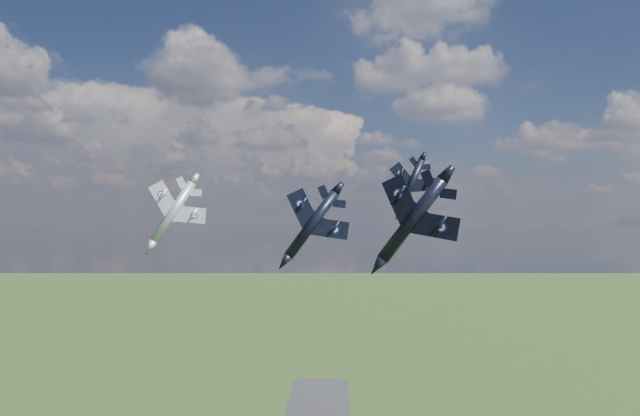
# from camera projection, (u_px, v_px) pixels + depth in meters

# --- Properties ---
(jet_lead_navy) EXTENTS (10.94, 14.87, 8.39)m
(jet_lead_navy) POSITION_uv_depth(u_px,v_px,m) (312.00, 224.00, 81.76)
(jet_lead_navy) COLOR black
(jet_right_navy) EXTENTS (14.70, 17.34, 8.85)m
(jet_right_navy) POSITION_uv_depth(u_px,v_px,m) (412.00, 220.00, 66.52)
(jet_right_navy) COLOR black
(jet_high_navy) EXTENTS (10.12, 13.34, 6.19)m
(jet_high_navy) POSITION_uv_depth(u_px,v_px,m) (411.00, 185.00, 107.88)
(jet_high_navy) COLOR black
(jet_left_silver) EXTENTS (16.77, 19.23, 8.98)m
(jet_left_silver) POSITION_uv_depth(u_px,v_px,m) (173.00, 212.00, 104.01)
(jet_left_silver) COLOR #A8AAB3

